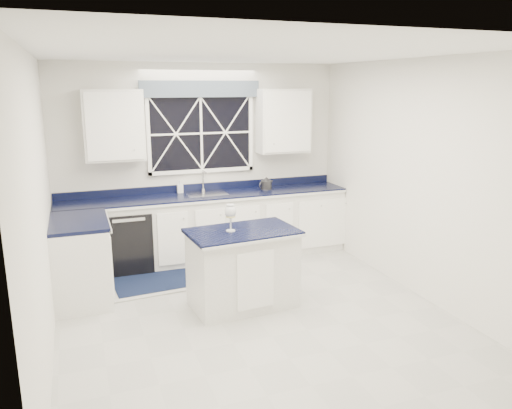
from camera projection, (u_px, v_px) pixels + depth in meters
name	position (u px, v px, depth m)	size (l,w,h in m)	color
ground	(256.00, 317.00, 5.29)	(4.50, 4.50, 0.00)	#A6A6A2
back_wall	(201.00, 162.00, 7.03)	(4.00, 0.10, 2.70)	silver
base_cabinets	(187.00, 234.00, 6.71)	(3.99, 1.60, 0.90)	silver
countertop	(207.00, 196.00, 6.86)	(3.98, 0.64, 0.04)	black
dishwasher	(128.00, 239.00, 6.61)	(0.60, 0.58, 0.82)	black
window	(201.00, 128.00, 6.87)	(1.65, 0.09, 1.26)	black
upper_cabinets	(203.00, 123.00, 6.75)	(3.10, 0.34, 0.90)	silver
faucet	(203.00, 180.00, 6.99)	(0.05, 0.20, 0.30)	#BCBBBE
island	(243.00, 268.00, 5.50)	(1.22, 0.80, 0.87)	silver
rug	(165.00, 280.00, 6.28)	(1.48, 0.97, 0.02)	#A9A9A4
kettle	(266.00, 184.00, 7.14)	(0.25, 0.20, 0.18)	#2B2B2E
wine_glass	(230.00, 213.00, 5.32)	(0.12, 0.12, 0.29)	silver
soap_bottle	(180.00, 187.00, 6.92)	(0.08, 0.08, 0.17)	silver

